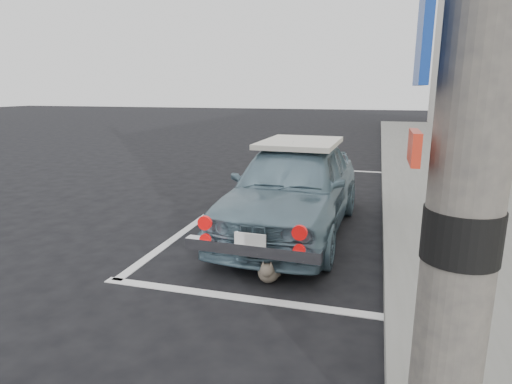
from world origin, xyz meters
TOP-DOWN VIEW (x-y plane):
  - ground at (0.00, 0.00)m, footprint 80.00×80.00m
  - sidewalk at (3.20, 2.00)m, footprint 2.80×40.00m
  - building_far at (6.35, 20.00)m, footprint 3.50×10.00m
  - pline_rear at (0.50, -0.50)m, footprint 3.00×0.12m
  - pline_front at (0.50, 6.50)m, footprint 3.00×0.12m
  - pline_side at (-0.90, 3.00)m, footprint 0.12×7.00m
  - retro_coupe at (0.56, 1.65)m, footprint 1.65×3.81m
  - cat at (0.65, -0.07)m, footprint 0.28×0.53m

SIDE VIEW (x-z plane):
  - ground at x=0.00m, z-range 0.00..0.00m
  - pline_rear at x=0.50m, z-range 0.00..0.01m
  - pline_front at x=0.50m, z-range 0.00..0.01m
  - pline_side at x=-0.90m, z-range 0.00..0.01m
  - sidewalk at x=3.20m, z-range 0.00..0.15m
  - cat at x=0.65m, z-range -0.01..0.27m
  - retro_coupe at x=0.56m, z-range 0.01..1.28m
  - building_far at x=6.35m, z-range 0.00..8.00m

